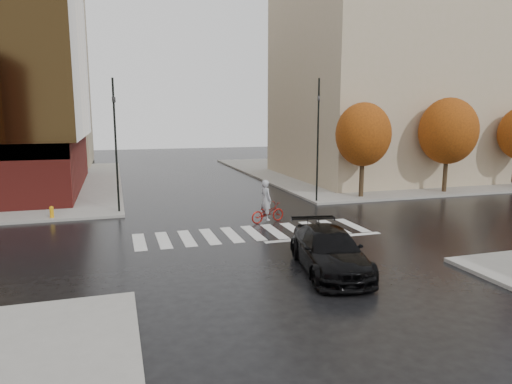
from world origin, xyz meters
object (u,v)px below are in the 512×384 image
at_px(sedan, 329,250).
at_px(traffic_light_ne, 318,131).
at_px(cyclist, 267,208).
at_px(traffic_light_nw, 115,136).
at_px(fire_hydrant, 52,211).

xyz_separation_m(sedan, traffic_light_ne, (5.18, 12.40, 3.98)).
bearing_deg(cyclist, traffic_light_nw, 42.75).
xyz_separation_m(traffic_light_ne, fire_hydrant, (-16.19, -0.26, -4.25)).
bearing_deg(cyclist, fire_hydrant, 54.58).
distance_m(sedan, traffic_light_nw, 15.29).
height_order(cyclist, traffic_light_ne, traffic_light_ne).
bearing_deg(traffic_light_ne, cyclist, 61.55).
distance_m(traffic_light_nw, traffic_light_ne, 12.61).
bearing_deg(traffic_light_nw, traffic_light_ne, 64.36).
distance_m(sedan, cyclist, 8.12).
height_order(traffic_light_nw, traffic_light_ne, traffic_light_ne).
height_order(cyclist, traffic_light_nw, traffic_light_nw).
bearing_deg(traffic_light_nw, cyclist, 34.84).
relative_size(traffic_light_nw, fire_hydrant, 11.86).
bearing_deg(traffic_light_nw, fire_hydrant, -102.99).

